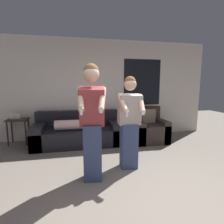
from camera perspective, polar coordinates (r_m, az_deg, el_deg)
The scene contains 7 objects.
ground_plane at distance 2.46m, azimuth 9.11°, elevation -28.08°, with size 14.00×14.00×0.00m, color slate.
wall_back at distance 4.95m, azimuth -2.92°, elevation 7.39°, with size 6.16×0.07×2.70m.
couch at distance 4.53m, azimuth -10.90°, elevation -6.53°, with size 2.14×0.96×0.80m.
armchair at distance 4.78m, azimuth 11.72°, elevation -5.42°, with size 0.84×0.84×0.89m.
side_table at distance 4.95m, azimuth -28.40°, elevation -3.25°, with size 0.49×0.38×0.79m.
person_left at distance 2.62m, azimuth -6.51°, elevation -3.11°, with size 0.43×0.54×1.78m.
person_right at distance 3.05m, azimuth 5.69°, elevation -3.41°, with size 0.45×0.48×1.62m.
Camera 1 is at (-0.72, -1.83, 1.47)m, focal length 28.00 mm.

